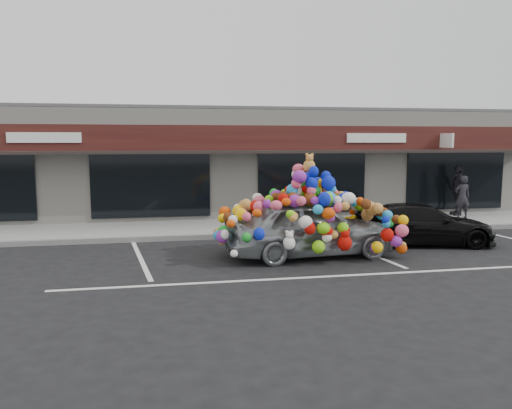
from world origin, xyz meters
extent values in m
plane|color=black|center=(0.00, 0.00, 0.00)|extent=(90.00, 90.00, 0.00)
cube|color=silver|center=(0.00, 8.50, 2.10)|extent=(24.00, 6.00, 4.20)
cube|color=#59595B|center=(0.00, 8.50, 4.25)|extent=(24.00, 6.00, 0.12)
cube|color=#340E10|center=(0.00, 5.42, 3.15)|extent=(24.00, 0.18, 0.90)
cube|color=black|center=(0.00, 4.90, 2.65)|extent=(24.00, 1.20, 0.10)
cube|color=white|center=(8.20, 4.95, 3.05)|extent=(0.08, 0.95, 0.55)
cube|color=white|center=(-6.50, 5.30, 3.15)|extent=(2.40, 0.04, 0.35)
cube|color=white|center=(5.50, 5.30, 3.15)|extent=(2.40, 0.04, 0.35)
cube|color=black|center=(-3.00, 5.47, 1.45)|extent=(4.20, 0.12, 2.30)
cube|color=black|center=(3.00, 5.47, 1.45)|extent=(4.20, 0.12, 2.30)
cube|color=black|center=(9.00, 5.47, 1.45)|extent=(4.20, 0.12, 2.30)
cube|color=gray|center=(0.00, 4.00, 0.07)|extent=(26.00, 3.00, 0.15)
cube|color=slate|center=(0.00, 2.50, 0.07)|extent=(26.00, 0.18, 0.16)
cube|color=silver|center=(-3.20, 0.20, 0.00)|extent=(0.73, 4.37, 0.01)
cube|color=silver|center=(2.80, 0.20, 0.00)|extent=(0.73, 4.37, 0.01)
cube|color=silver|center=(2.00, -2.30, 0.00)|extent=(14.00, 0.12, 0.01)
imported|color=#A5ADB0|center=(1.18, -0.27, 0.76)|extent=(2.17, 4.61, 1.53)
ellipsoid|color=red|center=(1.18, -0.27, 2.10)|extent=(1.50, 1.99, 1.14)
sphere|color=#F6FF13|center=(2.75, -0.42, 1.10)|extent=(0.34, 0.34, 0.34)
sphere|color=#0B1DD0|center=(1.78, -1.25, 0.55)|extent=(0.36, 0.36, 0.36)
sphere|color=green|center=(0.38, 0.70, 0.60)|extent=(0.30, 0.30, 0.30)
sphere|color=#DB4D65|center=(1.18, -0.27, 2.62)|extent=(0.32, 0.32, 0.32)
sphere|color=red|center=(-0.16, -0.17, 1.11)|extent=(0.30, 0.30, 0.30)
imported|color=black|center=(4.89, 0.58, 0.60)|extent=(2.47, 4.38, 1.20)
imported|color=#222227|center=(8.41, 4.02, 0.95)|extent=(0.61, 0.43, 1.61)
imported|color=#242227|center=(8.74, 4.83, 1.12)|extent=(1.18, 0.59, 1.95)
camera|label=1|loc=(-2.59, -12.75, 3.04)|focal=35.00mm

